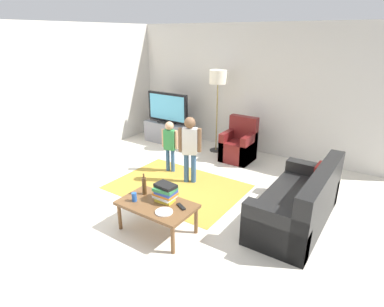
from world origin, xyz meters
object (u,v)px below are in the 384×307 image
child_center (190,144)px  armchair (239,146)px  tv (168,108)px  child_near_tv (170,142)px  couch (301,205)px  book_stack (165,192)px  plate (164,212)px  floor_lamp (218,81)px  tv_stand (169,133)px  coffee_table (157,207)px  soda_can (134,197)px  bottle (144,186)px  tv_remote (181,207)px

child_center → armchair: bearing=80.5°
tv → child_near_tv: 1.70m
couch → child_center: (-2.01, 0.21, 0.43)m
tv → book_stack: (2.19, -2.81, -0.30)m
couch → child_near_tv: (-2.59, 0.39, 0.30)m
plate → book_stack: bearing=125.1°
floor_lamp → couch: bearing=-37.4°
tv_stand → tv: bearing=-90.0°
tv → child_near_tv: size_ratio=1.12×
child_center → coffee_table: 1.58m
armchair → plate: size_ratio=4.09×
coffee_table → child_near_tv: bearing=123.0°
tv_stand → tv: tv is taller
book_stack → plate: bearing=-54.9°
tv_stand → soda_can: soda_can is taller
floor_lamp → coffee_table: 3.44m
bottle → tv_stand: bearing=122.8°
tv → child_center: (1.65, -1.47, -0.13)m
floor_lamp → child_near_tv: size_ratio=1.81×
child_near_tv → tv: bearing=129.7°
couch → tv_stand: bearing=155.0°
book_stack → coffee_table: bearing=-111.6°
tv → coffee_table: 3.66m
child_near_tv → child_center: child_center is taller
tv_remote → plate: size_ratio=0.77×
tv_stand → armchair: 1.89m
child_near_tv → plate: bearing=-53.9°
tv → coffee_table: bearing=-53.9°
tv_stand → child_center: (1.65, -1.49, 0.47)m
floor_lamp → tv: bearing=-172.0°
armchair → couch: bearing=-43.4°
child_center → soda_can: bearing=-82.6°
couch → tv_remote: size_ratio=10.59×
armchair → coffee_table: (0.24, -2.92, 0.07)m
floor_lamp → bottle: (0.61, -3.01, -0.99)m
coffee_table → tv_remote: 0.34m
floor_lamp → bottle: size_ratio=5.77×
couch → child_center: 2.06m
couch → armchair: 2.43m
bottle → armchair: bearing=88.8°
tv → bottle: 3.39m
child_center → book_stack: 1.45m
floor_lamp → child_near_tv: floor_lamp is taller
tv_remote → soda_can: (-0.60, -0.22, 0.05)m
child_near_tv → bottle: (0.77, -1.54, -0.04)m
soda_can → plate: (0.50, 0.00, -0.05)m
tv → child_center: 2.21m
child_center → plate: size_ratio=5.41×
armchair → floor_lamp: 1.42m
book_stack → bottle: 0.35m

